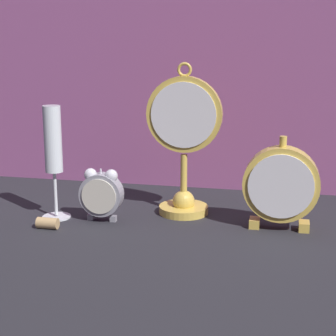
{
  "coord_description": "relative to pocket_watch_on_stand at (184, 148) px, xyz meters",
  "views": [
    {
      "loc": [
        0.23,
        -1.0,
        0.37
      ],
      "look_at": [
        0.0,
        0.08,
        0.11
      ],
      "focal_mm": 60.0,
      "sensor_mm": 36.0,
      "label": 1
    }
  ],
  "objects": [
    {
      "name": "mantel_clock_silver",
      "position": [
        0.2,
        -0.06,
        -0.05
      ],
      "size": [
        0.15,
        0.04,
        0.18
      ],
      "color": "gold",
      "rests_on": "ground_plane"
    },
    {
      "name": "champagne_flute",
      "position": [
        -0.25,
        -0.08,
        0.0
      ],
      "size": [
        0.06,
        0.06,
        0.23
      ],
      "color": "silver",
      "rests_on": "ground_plane"
    },
    {
      "name": "wine_cork",
      "position": [
        -0.24,
        -0.15,
        -0.13
      ],
      "size": [
        0.04,
        0.02,
        0.02
      ],
      "primitive_type": "cylinder",
      "rotation": [
        0.0,
        1.57,
        0.0
      ],
      "color": "tan",
      "rests_on": "ground_plane"
    },
    {
      "name": "fabric_backdrop_drape",
      "position": [
        -0.03,
        0.21,
        0.19
      ],
      "size": [
        1.75,
        0.01,
        0.66
      ],
      "primitive_type": "cube",
      "color": "#8E4C7F",
      "rests_on": "ground_plane"
    },
    {
      "name": "alarm_clock_twin_bell",
      "position": [
        -0.15,
        -0.08,
        -0.08
      ],
      "size": [
        0.09,
        0.03,
        0.11
      ],
      "color": "gray",
      "rests_on": "ground_plane"
    },
    {
      "name": "ground_plane",
      "position": [
        -0.03,
        -0.11,
        -0.14
      ],
      "size": [
        4.0,
        4.0,
        0.0
      ],
      "primitive_type": "plane",
      "color": "#232328"
    },
    {
      "name": "pocket_watch_on_stand",
      "position": [
        0.0,
        0.0,
        0.0
      ],
      "size": [
        0.16,
        0.1,
        0.32
      ],
      "color": "gold",
      "rests_on": "ground_plane"
    }
  ]
}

